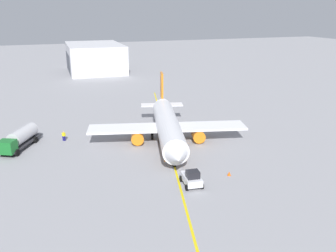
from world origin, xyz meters
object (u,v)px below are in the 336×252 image
at_px(airplane, 168,127).
at_px(fuel_tanker, 20,138).
at_px(pushback_tug, 192,178).
at_px(safety_cone_nose, 229,174).
at_px(refueling_worker, 64,136).

relative_size(airplane, fuel_tanker, 3.15).
bearing_deg(airplane, pushback_tug, -9.39).
bearing_deg(pushback_tug, airplane, 170.61).
distance_m(fuel_tanker, safety_cone_nose, 34.30).
bearing_deg(safety_cone_nose, refueling_worker, -137.94).
height_order(refueling_worker, safety_cone_nose, refueling_worker).
height_order(airplane, fuel_tanker, airplane).
height_order(airplane, safety_cone_nose, airplane).
bearing_deg(refueling_worker, fuel_tanker, -80.17).
bearing_deg(safety_cone_nose, pushback_tug, -81.28).
bearing_deg(fuel_tanker, airplane, 76.86).
height_order(airplane, pushback_tug, airplane).
bearing_deg(pushback_tug, fuel_tanker, -136.22).
xyz_separation_m(fuel_tanker, safety_cone_nose, (21.02, 27.07, -1.43)).
relative_size(pushback_tug, refueling_worker, 2.22).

